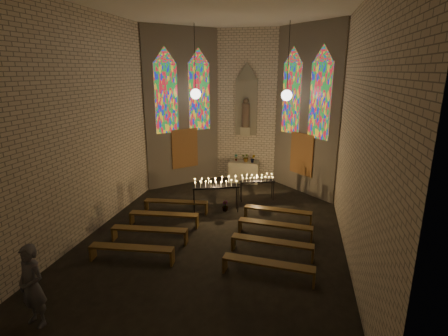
{
  "coord_description": "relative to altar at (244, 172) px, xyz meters",
  "views": [
    {
      "loc": [
        2.47,
        -10.33,
        5.17
      ],
      "look_at": [
        -0.14,
        1.69,
        1.72
      ],
      "focal_mm": 28.0,
      "sensor_mm": 36.0,
      "label": 1
    }
  ],
  "objects": [
    {
      "name": "pew_left_0",
      "position": [
        -1.89,
        -4.21,
        -0.13
      ],
      "size": [
        2.39,
        0.55,
        0.45
      ],
      "rotation": [
        0.0,
        0.0,
        0.09
      ],
      "color": "brown",
      "rests_on": "ground"
    },
    {
      "name": "floor",
      "position": [
        0.0,
        -5.45,
        -0.5
      ],
      "size": [
        12.0,
        12.0,
        0.0
      ],
      "primitive_type": "plane",
      "color": "black",
      "rests_on": "ground"
    },
    {
      "name": "room",
      "position": [
        -0.0,
        -2.08,
        3.22
      ],
      "size": [
        8.22,
        12.43,
        7.0
      ],
      "color": "beige",
      "rests_on": "ground"
    },
    {
      "name": "votive_stand_right",
      "position": [
        0.92,
        -2.3,
        0.39
      ],
      "size": [
        1.44,
        0.8,
        1.04
      ],
      "rotation": [
        0.0,
        0.0,
        0.35
      ],
      "color": "black",
      "rests_on": "ground"
    },
    {
      "name": "pew_right_3",
      "position": [
        1.89,
        -7.81,
        -0.13
      ],
      "size": [
        2.39,
        0.55,
        0.45
      ],
      "rotation": [
        0.0,
        0.0,
        -0.09
      ],
      "color": "brown",
      "rests_on": "ground"
    },
    {
      "name": "visitor",
      "position": [
        -2.7,
        -10.54,
        0.4
      ],
      "size": [
        0.74,
        0.58,
        1.81
      ],
      "primitive_type": "imported",
      "rotation": [
        0.0,
        0.0,
        -0.24
      ],
      "color": "#4A4B54",
      "rests_on": "ground"
    },
    {
      "name": "pew_right_0",
      "position": [
        1.89,
        -4.21,
        -0.13
      ],
      "size": [
        2.39,
        0.55,
        0.45
      ],
      "rotation": [
        0.0,
        0.0,
        -0.09
      ],
      "color": "brown",
      "rests_on": "ground"
    },
    {
      "name": "pew_right_2",
      "position": [
        1.89,
        -6.61,
        -0.13
      ],
      "size": [
        2.39,
        0.55,
        0.45
      ],
      "rotation": [
        0.0,
        0.0,
        -0.09
      ],
      "color": "brown",
      "rests_on": "ground"
    },
    {
      "name": "flower_vase_right",
      "position": [
        0.43,
        -0.07,
        0.7
      ],
      "size": [
        0.26,
        0.23,
        0.39
      ],
      "primitive_type": "imported",
      "rotation": [
        0.0,
        0.0,
        0.29
      ],
      "color": "#4C723F",
      "rests_on": "altar"
    },
    {
      "name": "altar",
      "position": [
        0.0,
        0.0,
        0.0
      ],
      "size": [
        1.4,
        0.6,
        1.0
      ],
      "primitive_type": "cube",
      "color": "#B2AE91",
      "rests_on": "ground"
    },
    {
      "name": "flower_vase_center",
      "position": [
        0.1,
        0.02,
        0.71
      ],
      "size": [
        0.47,
        0.45,
        0.42
      ],
      "primitive_type": "imported",
      "rotation": [
        0.0,
        0.0,
        -0.41
      ],
      "color": "#4C723F",
      "rests_on": "altar"
    },
    {
      "name": "pew_left_1",
      "position": [
        -1.89,
        -5.41,
        -0.13
      ],
      "size": [
        2.39,
        0.55,
        0.45
      ],
      "rotation": [
        0.0,
        0.0,
        0.09
      ],
      "color": "brown",
      "rests_on": "ground"
    },
    {
      "name": "aisle_flower_pot",
      "position": [
        -0.12,
        -3.69,
        -0.3
      ],
      "size": [
        0.29,
        0.29,
        0.41
      ],
      "primitive_type": "imported",
      "rotation": [
        0.0,
        0.0,
        -0.37
      ],
      "color": "#4C723F",
      "rests_on": "ground"
    },
    {
      "name": "pew_left_3",
      "position": [
        -1.89,
        -7.81,
        -0.13
      ],
      "size": [
        2.39,
        0.55,
        0.45
      ],
      "rotation": [
        0.0,
        0.0,
        0.09
      ],
      "color": "brown",
      "rests_on": "ground"
    },
    {
      "name": "votive_stand_left",
      "position": [
        -0.44,
        -3.85,
        0.6
      ],
      "size": [
        1.78,
        0.99,
        1.28
      ],
      "rotation": [
        0.0,
        0.0,
        0.36
      ],
      "color": "black",
      "rests_on": "ground"
    },
    {
      "name": "pew_left_2",
      "position": [
        -1.89,
        -6.61,
        -0.13
      ],
      "size": [
        2.39,
        0.55,
        0.45
      ],
      "rotation": [
        0.0,
        0.0,
        0.09
      ],
      "color": "brown",
      "rests_on": "ground"
    },
    {
      "name": "pew_right_1",
      "position": [
        1.89,
        -5.41,
        -0.13
      ],
      "size": [
        2.39,
        0.55,
        0.45
      ],
      "rotation": [
        0.0,
        0.0,
        -0.09
      ],
      "color": "brown",
      "rests_on": "ground"
    },
    {
      "name": "flower_vase_left",
      "position": [
        -0.4,
        0.09,
        0.67
      ],
      "size": [
        0.19,
        0.14,
        0.33
      ],
      "primitive_type": "imported",
      "rotation": [
        0.0,
        0.0,
        0.13
      ],
      "color": "#4C723F",
      "rests_on": "altar"
    }
  ]
}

